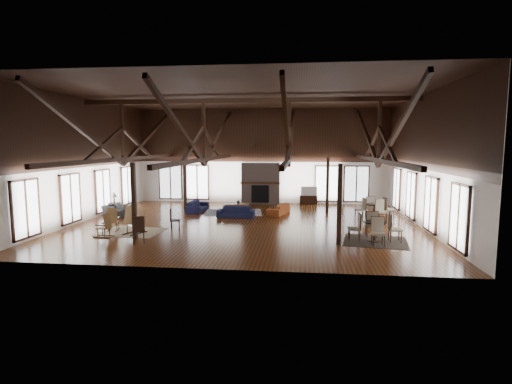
# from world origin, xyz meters

# --- Properties ---
(floor) EXTENTS (16.00, 16.00, 0.00)m
(floor) POSITION_xyz_m (0.00, 0.00, 0.00)
(floor) COLOR #603514
(floor) RESTS_ON ground
(ceiling) EXTENTS (16.00, 14.00, 0.02)m
(ceiling) POSITION_xyz_m (0.00, 0.00, 6.00)
(ceiling) COLOR black
(ceiling) RESTS_ON wall_back
(wall_back) EXTENTS (16.00, 0.02, 6.00)m
(wall_back) POSITION_xyz_m (0.00, 7.00, 3.00)
(wall_back) COLOR white
(wall_back) RESTS_ON floor
(wall_front) EXTENTS (16.00, 0.02, 6.00)m
(wall_front) POSITION_xyz_m (0.00, -7.00, 3.00)
(wall_front) COLOR white
(wall_front) RESTS_ON floor
(wall_left) EXTENTS (0.02, 14.00, 6.00)m
(wall_left) POSITION_xyz_m (-8.00, 0.00, 3.00)
(wall_left) COLOR white
(wall_left) RESTS_ON floor
(wall_right) EXTENTS (0.02, 14.00, 6.00)m
(wall_right) POSITION_xyz_m (8.00, 0.00, 3.00)
(wall_right) COLOR white
(wall_right) RESTS_ON floor
(roof_truss) EXTENTS (15.60, 14.07, 3.14)m
(roof_truss) POSITION_xyz_m (0.00, 0.00, 4.03)
(roof_truss) COLOR black
(roof_truss) RESTS_ON wall_back
(post_grid) EXTENTS (8.16, 7.16, 3.05)m
(post_grid) POSITION_xyz_m (0.00, 0.00, 1.52)
(post_grid) COLOR black
(post_grid) RESTS_ON floor
(fireplace) EXTENTS (2.50, 0.69, 2.60)m
(fireplace) POSITION_xyz_m (0.00, 6.67, 1.29)
(fireplace) COLOR #756159
(fireplace) RESTS_ON floor
(ceiling_fan) EXTENTS (1.60, 1.60, 0.75)m
(ceiling_fan) POSITION_xyz_m (0.50, -1.00, 3.73)
(ceiling_fan) COLOR black
(ceiling_fan) RESTS_ON roof_truss
(sofa_navy_front) EXTENTS (1.93, 0.78, 0.56)m
(sofa_navy_front) POSITION_xyz_m (-0.77, 1.64, 0.28)
(sofa_navy_front) COLOR #15193B
(sofa_navy_front) RESTS_ON floor
(sofa_navy_left) EXTENTS (2.02, 0.87, 0.58)m
(sofa_navy_left) POSITION_xyz_m (-3.22, 3.24, 0.29)
(sofa_navy_left) COLOR #151639
(sofa_navy_left) RESTS_ON floor
(sofa_orange) EXTENTS (1.98, 1.23, 0.54)m
(sofa_orange) POSITION_xyz_m (1.36, 2.91, 0.27)
(sofa_orange) COLOR #96441D
(sofa_orange) RESTS_ON floor
(coffee_table) EXTENTS (1.42, 0.90, 0.51)m
(coffee_table) POSITION_xyz_m (-0.95, 3.04, 0.45)
(coffee_table) COLOR brown
(coffee_table) RESTS_ON floor
(vase) EXTENTS (0.22, 0.22, 0.21)m
(vase) POSITION_xyz_m (-0.87, 3.04, 0.61)
(vase) COLOR #B2B2B2
(vase) RESTS_ON coffee_table
(armchair) EXTENTS (1.17, 1.08, 0.65)m
(armchair) POSITION_xyz_m (-7.01, 0.92, 0.32)
(armchair) COLOR #323235
(armchair) RESTS_ON floor
(side_table_lamp) EXTENTS (0.48, 0.48, 1.22)m
(side_table_lamp) POSITION_xyz_m (-7.45, 1.82, 0.46)
(side_table_lamp) COLOR black
(side_table_lamp) RESTS_ON floor
(rocking_chair_a) EXTENTS (0.58, 0.85, 1.00)m
(rocking_chair_a) POSITION_xyz_m (-5.59, -2.16, 0.47)
(rocking_chair_a) COLOR olive
(rocking_chair_a) RESTS_ON floor
(rocking_chair_b) EXTENTS (0.82, 1.07, 1.22)m
(rocking_chair_b) POSITION_xyz_m (-4.45, -2.70, 0.58)
(rocking_chair_b) COLOR olive
(rocking_chair_b) RESTS_ON floor
(rocking_chair_c) EXTENTS (0.78, 0.46, 0.97)m
(rocking_chair_c) POSITION_xyz_m (-5.30, -3.38, 0.46)
(rocking_chair_c) COLOR olive
(rocking_chair_c) RESTS_ON floor
(side_chair_a) EXTENTS (0.50, 0.50, 0.97)m
(side_chair_a) POSITION_xyz_m (-3.00, -1.76, 0.57)
(side_chair_a) COLOR black
(side_chair_a) RESTS_ON floor
(side_chair_b) EXTENTS (0.59, 0.59, 1.07)m
(side_chair_b) POSITION_xyz_m (-3.53, -4.24, 0.62)
(side_chair_b) COLOR black
(side_chair_b) RESTS_ON floor
(cafe_table_near) EXTENTS (2.05, 2.05, 1.07)m
(cafe_table_near) POSITION_xyz_m (5.44, -2.82, 0.54)
(cafe_table_near) COLOR black
(cafe_table_near) RESTS_ON floor
(cafe_table_far) EXTENTS (2.05, 2.05, 1.05)m
(cafe_table_far) POSITION_xyz_m (6.29, 2.09, 0.52)
(cafe_table_far) COLOR black
(cafe_table_far) RESTS_ON floor
(cup_near) EXTENTS (0.11, 0.11, 0.09)m
(cup_near) POSITION_xyz_m (5.42, -2.87, 0.82)
(cup_near) COLOR #B2B2B2
(cup_near) RESTS_ON cafe_table_near
(cup_far) EXTENTS (0.15, 0.15, 0.09)m
(cup_far) POSITION_xyz_m (6.27, 2.14, 0.80)
(cup_far) COLOR #B2B2B2
(cup_far) RESTS_ON cafe_table_far
(tv_console) EXTENTS (1.09, 0.41, 0.55)m
(tv_console) POSITION_xyz_m (3.04, 6.75, 0.27)
(tv_console) COLOR black
(tv_console) RESTS_ON floor
(television) EXTENTS (1.01, 0.17, 0.58)m
(television) POSITION_xyz_m (3.06, 6.75, 0.84)
(television) COLOR #B2B2B2
(television) RESTS_ON tv_console
(rug_tan) EXTENTS (2.73, 2.21, 0.01)m
(rug_tan) POSITION_xyz_m (-4.69, -2.31, 0.01)
(rug_tan) COLOR #C4AF88
(rug_tan) RESTS_ON floor
(rug_navy) EXTENTS (3.38, 2.74, 0.01)m
(rug_navy) POSITION_xyz_m (-1.15, 3.07, 0.01)
(rug_navy) COLOR #192047
(rug_navy) RESTS_ON floor
(rug_dark) EXTENTS (2.70, 2.52, 0.01)m
(rug_dark) POSITION_xyz_m (5.48, -2.85, 0.01)
(rug_dark) COLOR black
(rug_dark) RESTS_ON floor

